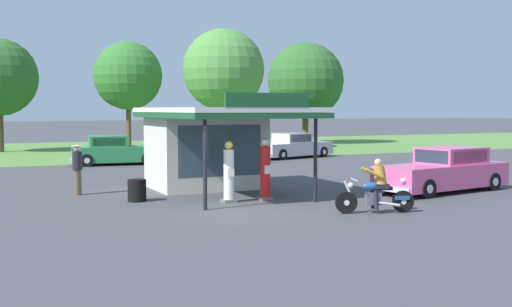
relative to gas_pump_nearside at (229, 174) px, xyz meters
The scene contains 15 objects.
ground_plane 2.02m from the gas_pump_nearside, 104.23° to the right, with size 300.00×300.00×0.00m, color #424247.
grass_verge_strip 28.27m from the gas_pump_nearside, 90.90° to the left, with size 120.00×24.00×0.01m, color #56843D.
service_station_kiosk 3.56m from the gas_pump_nearside, 79.06° to the left, with size 4.69×7.17×3.50m.
gas_pump_nearside is the anchor object (origin of this frame).
gas_pump_offside 1.31m from the gas_pump_nearside, ahead, with size 0.44×0.44×2.04m.
motorcycle_with_rider 4.85m from the gas_pump_nearside, 50.90° to the right, with size 2.25×0.94×1.58m.
featured_classic_sedan 8.19m from the gas_pump_nearside, ahead, with size 5.78×2.79×1.60m.
parked_car_second_row_spare 18.85m from the gas_pump_nearside, 55.18° to the left, with size 5.70×3.22×1.53m.
parked_car_back_row_far_right 15.43m from the gas_pump_nearside, 91.04° to the left, with size 5.00×2.54×1.56m.
bystander_leaning_by_kiosk 14.61m from the gas_pump_nearside, 62.02° to the left, with size 0.34×0.34×1.49m.
bystander_admiring_sedan 5.64m from the gas_pump_nearside, 137.07° to the left, with size 0.39×0.39×1.76m.
tree_oak_far_left 26.78m from the gas_pump_nearside, 68.18° to the left, with size 6.00×6.00×8.88m.
tree_oak_distant_spare 28.77m from the gas_pump_nearside, 82.98° to the left, with size 5.07×5.07×8.01m.
tree_oak_centre 35.19m from the gas_pump_nearside, 56.40° to the left, with size 6.60×6.60×8.76m.
spare_tire_stack 3.06m from the gas_pump_nearside, 151.05° to the left, with size 0.60×0.60×0.72m.
Camera 1 is at (-7.33, -16.91, 3.01)m, focal length 44.26 mm.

